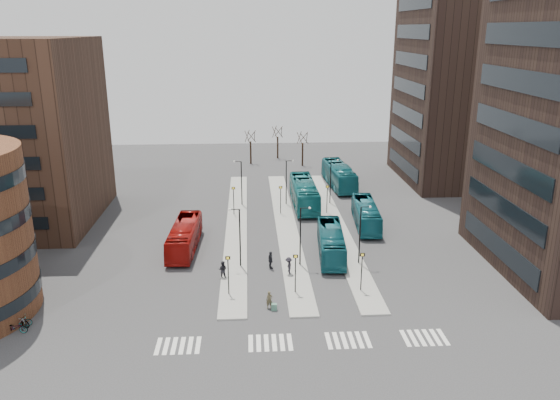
{
  "coord_description": "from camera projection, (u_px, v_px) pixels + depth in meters",
  "views": [
    {
      "loc": [
        -2.43,
        -32.48,
        22.98
      ],
      "look_at": [
        0.95,
        24.4,
        5.0
      ],
      "focal_mm": 35.0,
      "sensor_mm": 36.0,
      "label": 1
    }
  ],
  "objects": [
    {
      "name": "bare_trees",
      "position": [
        277.0,
        147.0,
        96.96
      ],
      "size": [
        10.97,
        8.14,
        5.9
      ],
      "color": "black",
      "rests_on": "ground"
    },
    {
      "name": "sign_poles",
      "position": [
        287.0,
        226.0,
        59.23
      ],
      "size": [
        12.45,
        22.12,
        3.65
      ],
      "color": "black",
      "rests_on": "ground"
    },
    {
      "name": "crosswalk_stripes",
      "position": [
        306.0,
        341.0,
        41.87
      ],
      "size": [
        22.35,
        2.4,
        0.01
      ],
      "color": "silver",
      "rests_on": "ground"
    },
    {
      "name": "lamp_posts",
      "position": [
        293.0,
        202.0,
        63.7
      ],
      "size": [
        14.04,
        20.24,
        6.12
      ],
      "color": "black",
      "rests_on": "ground"
    },
    {
      "name": "suitcase",
      "position": [
        274.0,
        307.0,
        46.46
      ],
      "size": [
        0.5,
        0.41,
        0.59
      ],
      "primitive_type": "cube",
      "rotation": [
        0.0,
        0.0,
        -0.08
      ],
      "color": "navy",
      "rests_on": "ground"
    },
    {
      "name": "bicycle_mid",
      "position": [
        19.0,
        322.0,
        43.63
      ],
      "size": [
        1.78,
        0.8,
        1.03
      ],
      "primitive_type": "imported",
      "rotation": [
        0.0,
        0.0,
        1.38
      ],
      "color": "gray",
      "rests_on": "ground"
    },
    {
      "name": "island_right",
      "position": [
        334.0,
        223.0,
        66.96
      ],
      "size": [
        2.5,
        45.0,
        0.15
      ],
      "primitive_type": "cube",
      "color": "gray",
      "rests_on": "ground"
    },
    {
      "name": "red_bus",
      "position": [
        185.0,
        236.0,
        58.94
      ],
      "size": [
        3.0,
        10.88,
        3.0
      ],
      "primitive_type": "imported",
      "rotation": [
        0.0,
        0.0,
        -0.04
      ],
      "color": "#980F0B",
      "rests_on": "ground"
    },
    {
      "name": "island_mid",
      "position": [
        286.0,
        224.0,
        66.62
      ],
      "size": [
        2.5,
        45.0,
        0.15
      ],
      "primitive_type": "cube",
      "color": "gray",
      "rests_on": "ground"
    },
    {
      "name": "bicycle_far",
      "position": [
        19.0,
        322.0,
        43.63
      ],
      "size": [
        2.0,
        1.37,
        1.0
      ],
      "primitive_type": "imported",
      "rotation": [
        0.0,
        0.0,
        1.99
      ],
      "color": "gray",
      "rests_on": "ground"
    },
    {
      "name": "teal_bus_a",
      "position": [
        331.0,
        242.0,
        57.39
      ],
      "size": [
        3.36,
        10.71,
        2.93
      ],
      "primitive_type": "imported",
      "rotation": [
        0.0,
        0.0,
        -0.09
      ],
      "color": "#12535E",
      "rests_on": "ground"
    },
    {
      "name": "commuter_a",
      "position": [
        223.0,
        270.0,
        52.18
      ],
      "size": [
        1.01,
        0.87,
        1.79
      ],
      "primitive_type": "imported",
      "rotation": [
        0.0,
        0.0,
        2.9
      ],
      "color": "black",
      "rests_on": "ground"
    },
    {
      "name": "teal_bus_c",
      "position": [
        366.0,
        214.0,
        65.96
      ],
      "size": [
        3.31,
        10.69,
        2.93
      ],
      "primitive_type": "imported",
      "rotation": [
        0.0,
        0.0,
        -0.08
      ],
      "color": "#16616E",
      "rests_on": "ground"
    },
    {
      "name": "teal_bus_b",
      "position": [
        304.0,
        193.0,
        73.41
      ],
      "size": [
        3.02,
        12.58,
        3.5
      ],
      "primitive_type": "imported",
      "rotation": [
        0.0,
        0.0,
        0.01
      ],
      "color": "#15666B",
      "rests_on": "ground"
    },
    {
      "name": "commuter_c",
      "position": [
        289.0,
        266.0,
        52.89
      ],
      "size": [
        0.7,
        1.2,
        1.84
      ],
      "primitive_type": "imported",
      "rotation": [
        0.0,
        0.0,
        4.7
      ],
      "color": "black",
      "rests_on": "ground"
    },
    {
      "name": "tower_far",
      "position": [
        474.0,
        83.0,
        82.86
      ],
      "size": [
        20.12,
        20.0,
        30.0
      ],
      "color": "black",
      "rests_on": "ground"
    },
    {
      "name": "island_left",
      "position": [
        237.0,
        225.0,
        66.28
      ],
      "size": [
        2.5,
        45.0,
        0.15
      ],
      "primitive_type": "cube",
      "color": "gray",
      "rests_on": "ground"
    },
    {
      "name": "teal_bus_d",
      "position": [
        339.0,
        175.0,
        82.5
      ],
      "size": [
        3.75,
        12.48,
        3.43
      ],
      "primitive_type": "imported",
      "rotation": [
        0.0,
        0.0,
        0.07
      ],
      "color": "#15606A",
      "rests_on": "ground"
    },
    {
      "name": "ground",
      "position": [
        287.0,
        374.0,
        37.97
      ],
      "size": [
        160.0,
        160.0,
        0.0
      ],
      "primitive_type": "plane",
      "color": "#303032",
      "rests_on": "ground"
    },
    {
      "name": "bicycle_near",
      "position": [
        15.0,
        327.0,
        42.88
      ],
      "size": [
        1.94,
        0.73,
        1.01
      ],
      "primitive_type": "imported",
      "rotation": [
        0.0,
        0.0,
        1.54
      ],
      "color": "gray",
      "rests_on": "ground"
    },
    {
      "name": "commuter_b",
      "position": [
        271.0,
        260.0,
        54.33
      ],
      "size": [
        0.75,
        1.15,
        1.82
      ],
      "primitive_type": "imported",
      "rotation": [
        0.0,
        0.0,
        1.88
      ],
      "color": "black",
      "rests_on": "ground"
    },
    {
      "name": "traveller",
      "position": [
        269.0,
        300.0,
        46.63
      ],
      "size": [
        0.61,
        0.44,
        1.57
      ],
      "primitive_type": "imported",
      "rotation": [
        0.0,
        0.0,
        0.12
      ],
      "color": "#4C442D",
      "rests_on": "ground"
    }
  ]
}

